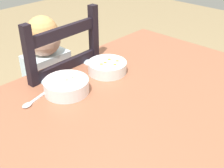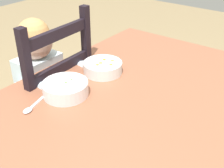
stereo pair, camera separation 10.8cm
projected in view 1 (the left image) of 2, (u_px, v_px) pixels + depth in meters
dining_table at (122, 119)px, 1.19m from camera, size 1.46×0.93×0.72m
dining_chair at (54, 103)px, 1.59m from camera, size 0.44×0.44×0.99m
child_figure at (51, 78)px, 1.50m from camera, size 0.32×0.31×0.95m
bowl_of_peas at (66, 86)px, 1.19m from camera, size 0.19×0.19×0.06m
bowl_of_carrots at (107, 67)px, 1.34m from camera, size 0.18×0.18×0.05m
spoon at (31, 103)px, 1.13m from camera, size 0.14×0.06×0.01m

